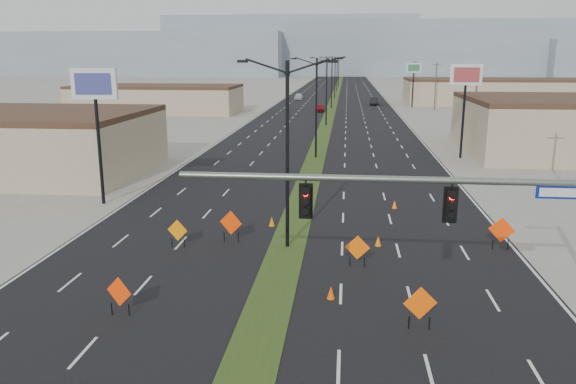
# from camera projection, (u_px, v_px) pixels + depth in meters

# --- Properties ---
(ground) EXTENTS (600.00, 600.00, 0.00)m
(ground) POSITION_uv_depth(u_px,v_px,m) (251.00, 362.00, 19.22)
(ground) COLOR gray
(ground) RESTS_ON ground
(road_surface) EXTENTS (25.00, 400.00, 0.02)m
(road_surface) POSITION_uv_depth(u_px,v_px,m) (332.00, 107.00, 115.87)
(road_surface) COLOR black
(road_surface) RESTS_ON ground
(median_strip) EXTENTS (2.00, 400.00, 0.04)m
(median_strip) POSITION_uv_depth(u_px,v_px,m) (332.00, 107.00, 115.87)
(median_strip) COLOR #274016
(median_strip) RESTS_ON ground
(building_sw_far) EXTENTS (30.00, 14.00, 4.50)m
(building_sw_far) POSITION_uv_depth(u_px,v_px,m) (157.00, 100.00, 104.06)
(building_sw_far) COLOR tan
(building_sw_far) RESTS_ON ground
(building_se_far) EXTENTS (44.00, 16.00, 5.00)m
(building_se_far) POSITION_uv_depth(u_px,v_px,m) (509.00, 93.00, 121.13)
(building_se_far) COLOR tan
(building_se_far) RESTS_ON ground
(mesa_west) EXTENTS (180.00, 50.00, 22.00)m
(mesa_west) POSITION_uv_depth(u_px,v_px,m) (116.00, 54.00, 299.31)
(mesa_west) COLOR gray
(mesa_west) RESTS_ON ground
(mesa_center) EXTENTS (220.00, 50.00, 28.00)m
(mesa_center) POSITION_uv_depth(u_px,v_px,m) (417.00, 49.00, 301.85)
(mesa_center) COLOR gray
(mesa_center) RESTS_ON ground
(mesa_backdrop) EXTENTS (140.00, 50.00, 32.00)m
(mesa_backdrop) POSITION_uv_depth(u_px,v_px,m) (291.00, 46.00, 327.74)
(mesa_backdrop) COLOR gray
(mesa_backdrop) RESTS_ON ground
(signal_mast) EXTENTS (16.30, 0.60, 8.00)m
(signal_mast) POSITION_uv_depth(u_px,v_px,m) (505.00, 219.00, 19.16)
(signal_mast) COLOR slate
(signal_mast) RESTS_ON ground
(streetlight_0) EXTENTS (5.15, 0.24, 10.02)m
(streetlight_0) POSITION_uv_depth(u_px,v_px,m) (287.00, 150.00, 29.54)
(streetlight_0) COLOR black
(streetlight_0) RESTS_ON ground
(streetlight_1) EXTENTS (5.15, 0.24, 10.02)m
(streetlight_1) POSITION_uv_depth(u_px,v_px,m) (316.00, 105.00, 56.60)
(streetlight_1) COLOR black
(streetlight_1) RESTS_ON ground
(streetlight_2) EXTENTS (5.15, 0.24, 10.02)m
(streetlight_2) POSITION_uv_depth(u_px,v_px,m) (327.00, 89.00, 83.66)
(streetlight_2) COLOR black
(streetlight_2) RESTS_ON ground
(streetlight_3) EXTENTS (5.15, 0.24, 10.02)m
(streetlight_3) POSITION_uv_depth(u_px,v_px,m) (332.00, 81.00, 110.73)
(streetlight_3) COLOR black
(streetlight_3) RESTS_ON ground
(streetlight_4) EXTENTS (5.15, 0.24, 10.02)m
(streetlight_4) POSITION_uv_depth(u_px,v_px,m) (335.00, 76.00, 137.79)
(streetlight_4) COLOR black
(streetlight_4) RESTS_ON ground
(streetlight_5) EXTENTS (5.15, 0.24, 10.02)m
(streetlight_5) POSITION_uv_depth(u_px,v_px,m) (337.00, 73.00, 164.85)
(streetlight_5) COLOR black
(streetlight_5) RESTS_ON ground
(streetlight_6) EXTENTS (5.15, 0.24, 10.02)m
(streetlight_6) POSITION_uv_depth(u_px,v_px,m) (339.00, 70.00, 191.91)
(streetlight_6) COLOR black
(streetlight_6) RESTS_ON ground
(utility_pole_1) EXTENTS (1.60, 0.20, 9.00)m
(utility_pole_1) POSITION_uv_depth(u_px,v_px,m) (476.00, 99.00, 74.10)
(utility_pole_1) COLOR #4C3823
(utility_pole_1) RESTS_ON ground
(utility_pole_2) EXTENTS (1.60, 0.20, 9.00)m
(utility_pole_2) POSITION_uv_depth(u_px,v_px,m) (436.00, 86.00, 107.93)
(utility_pole_2) COLOR #4C3823
(utility_pole_2) RESTS_ON ground
(utility_pole_3) EXTENTS (1.60, 0.20, 9.00)m
(utility_pole_3) POSITION_uv_depth(u_px,v_px,m) (415.00, 78.00, 141.75)
(utility_pole_3) COLOR #4C3823
(utility_pole_3) RESTS_ON ground
(car_left) EXTENTS (1.71, 4.17, 1.42)m
(car_left) POSITION_uv_depth(u_px,v_px,m) (320.00, 108.00, 105.39)
(car_left) COLOR maroon
(car_left) RESTS_ON ground
(car_mid) EXTENTS (2.09, 5.08, 1.64)m
(car_mid) POSITION_uv_depth(u_px,v_px,m) (375.00, 101.00, 119.87)
(car_mid) COLOR black
(car_mid) RESTS_ON ground
(car_far) EXTENTS (1.98, 4.71, 1.36)m
(car_far) POSITION_uv_depth(u_px,v_px,m) (299.00, 97.00, 134.41)
(car_far) COLOR silver
(car_far) RESTS_ON ground
(construction_sign_0) EXTENTS (1.17, 0.47, 1.65)m
(construction_sign_0) POSITION_uv_depth(u_px,v_px,m) (119.00, 293.00, 22.48)
(construction_sign_0) COLOR #FE3905
(construction_sign_0) RESTS_ON ground
(construction_sign_1) EXTENTS (1.33, 0.45, 1.84)m
(construction_sign_1) POSITION_uv_depth(u_px,v_px,m) (231.00, 224.00, 31.37)
(construction_sign_1) COLOR #F13905
(construction_sign_1) RESTS_ON ground
(construction_sign_2) EXTENTS (1.16, 0.28, 1.57)m
(construction_sign_2) POSITION_uv_depth(u_px,v_px,m) (177.00, 231.00, 30.57)
(construction_sign_2) COLOR orange
(construction_sign_2) RESTS_ON ground
(construction_sign_3) EXTENTS (1.30, 0.29, 1.76)m
(construction_sign_3) POSITION_uv_depth(u_px,v_px,m) (420.00, 305.00, 21.27)
(construction_sign_3) COLOR #FF5305
(construction_sign_3) RESTS_ON ground
(construction_sign_4) EXTENTS (1.22, 0.13, 1.63)m
(construction_sign_4) POSITION_uv_depth(u_px,v_px,m) (357.00, 249.00, 27.69)
(construction_sign_4) COLOR #F25A05
(construction_sign_4) RESTS_ON ground
(construction_sign_5) EXTENTS (1.32, 0.47, 1.83)m
(construction_sign_5) POSITION_uv_depth(u_px,v_px,m) (502.00, 231.00, 30.10)
(construction_sign_5) COLOR #F83905
(construction_sign_5) RESTS_ON ground
(cone_0) EXTENTS (0.47, 0.47, 0.59)m
(cone_0) POSITION_uv_depth(u_px,v_px,m) (331.00, 293.00, 24.16)
(cone_0) COLOR #E25304
(cone_0) RESTS_ON ground
(cone_1) EXTENTS (0.42, 0.42, 0.59)m
(cone_1) POSITION_uv_depth(u_px,v_px,m) (378.00, 241.00, 30.90)
(cone_1) COLOR orange
(cone_1) RESTS_ON ground
(cone_2) EXTENTS (0.40, 0.40, 0.58)m
(cone_2) POSITION_uv_depth(u_px,v_px,m) (395.00, 204.00, 38.52)
(cone_2) COLOR #FF6D05
(cone_2) RESTS_ON ground
(cone_3) EXTENTS (0.45, 0.45, 0.62)m
(cone_3) POSITION_uv_depth(u_px,v_px,m) (272.00, 221.00, 34.51)
(cone_3) COLOR #D76F04
(cone_3) RESTS_ON ground
(pole_sign_west) EXTENTS (3.09, 0.66, 9.41)m
(pole_sign_west) POSITION_uv_depth(u_px,v_px,m) (95.00, 94.00, 38.11)
(pole_sign_west) COLOR black
(pole_sign_west) RESTS_ON ground
(pole_sign_east_near) EXTENTS (3.08, 0.95, 9.43)m
(pole_sign_east_near) POSITION_uv_depth(u_px,v_px,m) (466.00, 82.00, 55.93)
(pole_sign_east_near) COLOR black
(pole_sign_east_near) RESTS_ON ground
(pole_sign_east_far) EXTENTS (2.90, 0.54, 8.85)m
(pole_sign_east_far) POSITION_uv_depth(u_px,v_px,m) (414.00, 71.00, 113.12)
(pole_sign_east_far) COLOR black
(pole_sign_east_far) RESTS_ON ground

